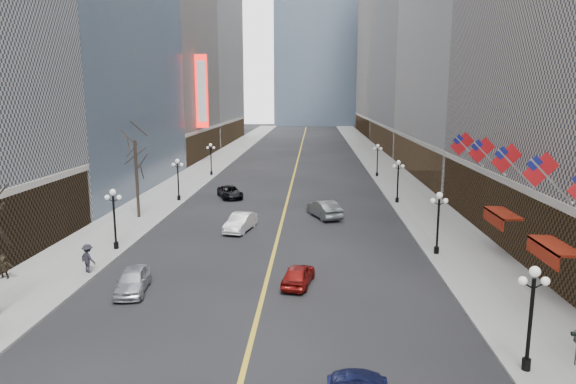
# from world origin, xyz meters

# --- Properties ---
(sidewalk_east) EXTENTS (6.00, 230.00, 0.15)m
(sidewalk_east) POSITION_xyz_m (14.00, 70.00, 0.07)
(sidewalk_east) COLOR gray
(sidewalk_east) RESTS_ON ground
(sidewalk_west) EXTENTS (6.00, 230.00, 0.15)m
(sidewalk_west) POSITION_xyz_m (-14.00, 70.00, 0.07)
(sidewalk_west) COLOR gray
(sidewalk_west) RESTS_ON ground
(lane_line) EXTENTS (0.25, 200.00, 0.02)m
(lane_line) POSITION_xyz_m (0.00, 80.00, 0.01)
(lane_line) COLOR gold
(lane_line) RESTS_ON ground
(bldg_east_c) EXTENTS (26.60, 40.60, 48.80)m
(bldg_east_c) POSITION_xyz_m (29.88, 106.00, 24.18)
(bldg_east_c) COLOR gray
(bldg_east_c) RESTS_ON ground
(bldg_east_d) EXTENTS (26.60, 46.60, 62.80)m
(bldg_east_d) POSITION_xyz_m (29.90, 149.00, 31.17)
(bldg_east_d) COLOR gray
(bldg_east_d) RESTS_ON ground
(bldg_west_c) EXTENTS (26.60, 30.60, 50.80)m
(bldg_west_c) POSITION_xyz_m (-29.88, 87.00, 25.19)
(bldg_west_c) COLOR gray
(bldg_west_c) RESTS_ON ground
(streetlamp_east_0) EXTENTS (1.26, 0.44, 4.52)m
(streetlamp_east_0) POSITION_xyz_m (11.80, 14.00, 2.90)
(streetlamp_east_0) COLOR black
(streetlamp_east_0) RESTS_ON sidewalk_east
(streetlamp_east_1) EXTENTS (1.26, 0.44, 4.52)m
(streetlamp_east_1) POSITION_xyz_m (11.80, 30.00, 2.90)
(streetlamp_east_1) COLOR black
(streetlamp_east_1) RESTS_ON sidewalk_east
(streetlamp_east_2) EXTENTS (1.26, 0.44, 4.52)m
(streetlamp_east_2) POSITION_xyz_m (11.80, 48.00, 2.90)
(streetlamp_east_2) COLOR black
(streetlamp_east_2) RESTS_ON sidewalk_east
(streetlamp_east_3) EXTENTS (1.26, 0.44, 4.52)m
(streetlamp_east_3) POSITION_xyz_m (11.80, 66.00, 2.90)
(streetlamp_east_3) COLOR black
(streetlamp_east_3) RESTS_ON sidewalk_east
(streetlamp_west_1) EXTENTS (1.26, 0.44, 4.52)m
(streetlamp_west_1) POSITION_xyz_m (-11.80, 30.00, 2.90)
(streetlamp_west_1) COLOR black
(streetlamp_west_1) RESTS_ON sidewalk_west
(streetlamp_west_2) EXTENTS (1.26, 0.44, 4.52)m
(streetlamp_west_2) POSITION_xyz_m (-11.80, 48.00, 2.90)
(streetlamp_west_2) COLOR black
(streetlamp_west_2) RESTS_ON sidewalk_west
(streetlamp_west_3) EXTENTS (1.26, 0.44, 4.52)m
(streetlamp_west_3) POSITION_xyz_m (-11.80, 66.00, 2.90)
(streetlamp_west_3) COLOR black
(streetlamp_west_3) RESTS_ON sidewalk_west
(flag_2) EXTENTS (2.87, 0.12, 2.87)m
(flag_2) POSITION_xyz_m (15.31, 22.00, 7.29)
(flag_2) COLOR #B2B2B7
(flag_2) RESTS_ON ground
(flag_3) EXTENTS (2.87, 0.12, 2.87)m
(flag_3) POSITION_xyz_m (15.31, 27.00, 7.29)
(flag_3) COLOR #B2B2B7
(flag_3) RESTS_ON ground
(flag_4) EXTENTS (2.87, 0.12, 2.87)m
(flag_4) POSITION_xyz_m (15.31, 32.00, 7.29)
(flag_4) COLOR #B2B2B7
(flag_4) RESTS_ON ground
(flag_5) EXTENTS (2.87, 0.12, 2.87)m
(flag_5) POSITION_xyz_m (15.31, 37.00, 7.29)
(flag_5) COLOR #B2B2B7
(flag_5) RESTS_ON ground
(awning_b) EXTENTS (1.40, 4.00, 0.93)m
(awning_b) POSITION_xyz_m (16.11, 22.00, 3.08)
(awning_b) COLOR maroon
(awning_b) RESTS_ON ground
(awning_c) EXTENTS (1.40, 4.00, 0.93)m
(awning_c) POSITION_xyz_m (16.11, 30.00, 3.08)
(awning_c) COLOR maroon
(awning_c) RESTS_ON ground
(theatre_marquee) EXTENTS (2.00, 0.55, 12.00)m
(theatre_marquee) POSITION_xyz_m (-15.88, 80.00, 12.00)
(theatre_marquee) COLOR red
(theatre_marquee) RESTS_ON ground
(tree_west_far) EXTENTS (3.60, 3.60, 7.92)m
(tree_west_far) POSITION_xyz_m (-13.50, 40.00, 6.24)
(tree_west_far) COLOR #2D231C
(tree_west_far) RESTS_ON sidewalk_west
(car_nb_near) EXTENTS (2.27, 4.36, 1.42)m
(car_nb_near) POSITION_xyz_m (-7.70, 22.02, 0.71)
(car_nb_near) COLOR silver
(car_nb_near) RESTS_ON ground
(car_nb_mid) EXTENTS (2.51, 4.78, 1.50)m
(car_nb_mid) POSITION_xyz_m (-3.33, 36.08, 0.75)
(car_nb_mid) COLOR silver
(car_nb_mid) RESTS_ON ground
(car_nb_far) EXTENTS (3.83, 5.31, 1.34)m
(car_nb_far) POSITION_xyz_m (-6.51, 50.21, 0.67)
(car_nb_far) COLOR black
(car_nb_far) RESTS_ON ground
(car_sb_mid) EXTENTS (2.25, 4.10, 1.32)m
(car_sb_mid) POSITION_xyz_m (2.00, 23.61, 0.66)
(car_sb_mid) COLOR maroon
(car_sb_mid) RESTS_ON ground
(car_sb_far) EXTENTS (3.50, 5.34, 1.66)m
(car_sb_far) POSITION_xyz_m (3.89, 41.32, 0.83)
(car_sb_far) COLOR #54595C
(car_sb_far) RESTS_ON ground
(ped_west_walk) EXTENTS (1.30, 1.00, 1.87)m
(ped_west_walk) POSITION_xyz_m (-11.60, 24.81, 1.09)
(ped_west_walk) COLOR black
(ped_west_walk) RESTS_ON sidewalk_west
(ped_west_far) EXTENTS (1.42, 0.43, 1.53)m
(ped_west_far) POSITION_xyz_m (-16.40, 23.46, 0.91)
(ped_west_far) COLOR #2C2418
(ped_west_far) RESTS_ON sidewalk_west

